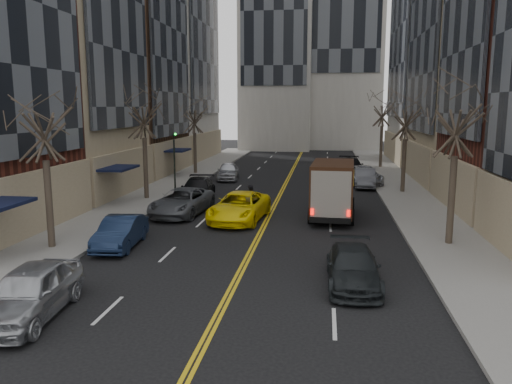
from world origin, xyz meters
TOP-DOWN VIEW (x-y plane):
  - ground at (0.00, 0.00)m, footprint 160.00×160.00m
  - sidewalk_left at (-9.00, 27.00)m, footprint 4.00×66.00m
  - sidewalk_right at (9.00, 27.00)m, footprint 4.00×66.00m
  - tree_lf_near at (-8.80, 8.00)m, footprint 3.20×3.20m
  - tree_lf_mid at (-8.80, 20.00)m, footprint 3.20×3.20m
  - tree_lf_far at (-8.80, 33.00)m, footprint 3.20×3.20m
  - tree_rt_near at (8.80, 11.00)m, footprint 3.20×3.20m
  - tree_rt_mid at (8.80, 25.00)m, footprint 3.20×3.20m
  - tree_rt_far at (8.80, 40.00)m, footprint 3.20×3.20m
  - traffic_signal at (-7.39, 22.00)m, footprint 0.29×0.26m
  - ups_truck at (3.62, 16.09)m, footprint 2.67×6.02m
  - observer_sedan at (4.20, 5.32)m, footprint 1.90×4.52m
  - taxi at (-1.50, 14.73)m, footprint 3.12×5.83m
  - pedestrian at (-1.09, 16.55)m, footprint 0.51×0.69m
  - parked_lf_a at (-5.58, 1.19)m, footprint 2.30×4.83m
  - parked_lf_b at (-5.92, 8.79)m, footprint 1.80×4.30m
  - parked_lf_c at (-5.10, 15.80)m, footprint 3.09×5.70m
  - parked_lf_d at (-5.36, 20.45)m, footprint 2.64×5.28m
  - parked_lf_e at (-5.10, 29.98)m, footprint 2.25×4.51m
  - parked_rt_a at (6.30, 27.44)m, footprint 1.79×4.48m
  - parked_rt_b at (6.30, 28.95)m, footprint 3.08×5.58m
  - parked_rt_c at (5.52, 34.46)m, footprint 2.33×5.47m

SIDE VIEW (x-z plane):
  - ground at x=0.00m, z-range 0.00..0.00m
  - sidewalk_left at x=-9.00m, z-range 0.00..0.15m
  - sidewalk_right at x=9.00m, z-range 0.00..0.15m
  - observer_sedan at x=4.20m, z-range 0.00..1.30m
  - parked_lf_b at x=-5.92m, z-range 0.00..1.38m
  - parked_rt_a at x=6.30m, z-range 0.00..1.45m
  - parked_lf_d at x=-5.36m, z-range 0.00..1.47m
  - parked_lf_e at x=-5.10m, z-range 0.00..1.48m
  - parked_rt_b at x=6.30m, z-range 0.00..1.48m
  - parked_lf_c at x=-5.10m, z-range 0.00..1.52m
  - taxi at x=-1.50m, z-range 0.00..1.56m
  - parked_rt_c at x=5.52m, z-range 0.00..1.57m
  - parked_lf_a at x=-5.58m, z-range 0.00..1.59m
  - pedestrian at x=-1.09m, z-range 0.00..1.74m
  - ups_truck at x=3.62m, z-range 0.01..3.25m
  - traffic_signal at x=-7.39m, z-range 0.47..5.17m
  - tree_lf_far at x=-8.80m, z-range 1.97..10.08m
  - tree_rt_mid at x=8.80m, z-range 2.01..10.33m
  - tree_lf_near at x=-8.80m, z-range 2.03..10.45m
  - tree_rt_near at x=8.80m, z-range 2.10..10.81m
  - tree_lf_mid at x=-8.80m, z-range 2.14..11.05m
  - tree_rt_far at x=8.80m, z-range 2.19..11.29m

